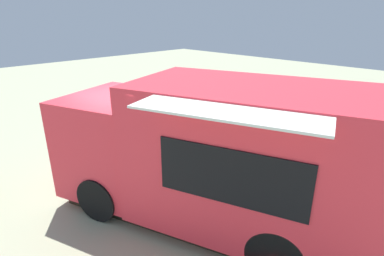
{
  "coord_description": "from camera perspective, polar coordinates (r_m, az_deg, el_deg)",
  "views": [
    {
      "loc": [
        3.58,
        4.79,
        3.58
      ],
      "look_at": [
        -1.75,
        -0.51,
        0.75
      ],
      "focal_mm": 28.37,
      "sensor_mm": 36.0,
      "label": 1
    }
  ],
  "objects": [
    {
      "name": "ground_plane",
      "position": [
        6.96,
        -7.29,
        -10.45
      ],
      "size": [
        40.0,
        40.0,
        0.0
      ],
      "primitive_type": "plane",
      "color": "#AEB28E"
    },
    {
      "name": "planter_flowering_far",
      "position": [
        9.12,
        24.02,
        -1.88
      ],
      "size": [
        0.51,
        0.51,
        0.72
      ],
      "color": "gray",
      "rests_on": "ground_plane"
    },
    {
      "name": "food_truck",
      "position": [
        5.32,
        3.4,
        -5.49
      ],
      "size": [
        3.7,
        5.79,
        2.57
      ],
      "color": "#EF323F",
      "rests_on": "ground_plane"
    },
    {
      "name": "planter_flowering_near",
      "position": [
        9.43,
        0.34,
        0.69
      ],
      "size": [
        0.5,
        0.5,
        0.71
      ],
      "color": "silver",
      "rests_on": "ground_plane"
    },
    {
      "name": "person_customer",
      "position": [
        10.69,
        1.4,
        3.1
      ],
      "size": [
        0.72,
        0.71,
        0.89
      ],
      "color": "brown",
      "rests_on": "ground_plane"
    }
  ]
}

